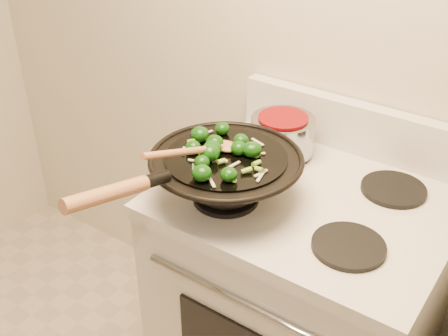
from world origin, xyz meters
The scene contains 5 objects.
stove centered at (-0.05, 1.17, 0.47)m, with size 0.78×0.67×1.08m.
wok centered at (-0.23, 1.01, 1.00)m, with size 0.41×0.67×0.22m.
stirfry centered at (-0.24, 1.01, 1.07)m, with size 0.27×0.27×0.05m.
wooden_spoon centered at (-0.26, 0.97, 1.09)m, with size 0.08×0.31×0.11m.
saucepan centered at (-0.23, 1.32, 0.99)m, with size 0.19×0.31×0.11m.
Camera 1 is at (0.49, -0.01, 1.80)m, focal length 45.00 mm.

